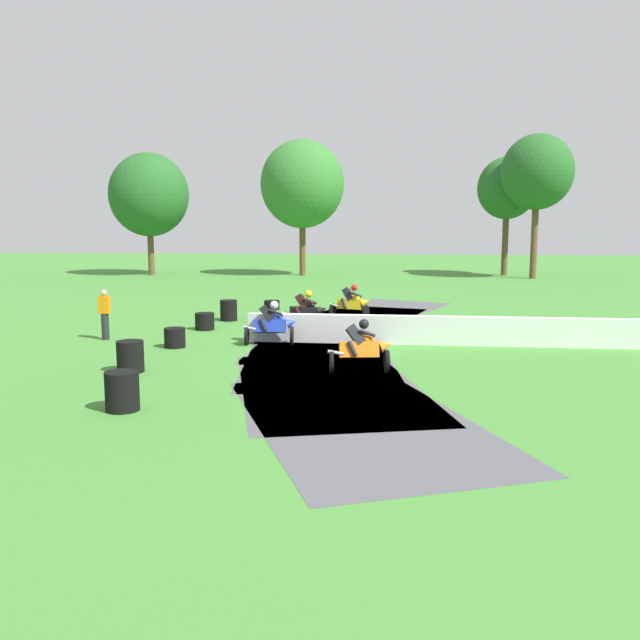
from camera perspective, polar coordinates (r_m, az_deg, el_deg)
ground_plane at (r=21.44m, az=0.28°, el=-1.90°), size 120.00×120.00×0.00m
track_asphalt at (r=21.37m, az=2.26°, el=-1.93°), size 7.44×25.08×0.01m
safety_barrier at (r=21.39m, az=13.38°, el=-0.93°), size 14.56×0.62×0.90m
motorcycle_lead_yellow at (r=26.49m, az=2.68°, el=1.47°), size 1.72×1.12×1.43m
motorcycle_chase_black at (r=24.09m, az=-1.19°, el=0.81°), size 1.71×0.94×1.42m
motorcycle_trailing_blue at (r=21.04m, az=-4.09°, el=-0.35°), size 1.68×0.86×1.43m
motorcycle_fourth_orange at (r=17.15m, az=3.55°, el=-2.32°), size 1.67×0.94×1.43m
tire_stack_near at (r=29.57m, az=-4.09°, el=1.27°), size 0.67×0.67×0.40m
tire_stack_mid_a at (r=26.37m, az=-7.71°, el=0.81°), size 0.66×0.66×0.80m
tire_stack_mid_b at (r=24.26m, az=-9.70°, el=-0.11°), size 0.68×0.68×0.60m
tire_stack_far at (r=21.01m, az=-12.15°, el=-1.47°), size 0.64×0.64×0.60m
tire_stack_extra_a at (r=17.83m, az=-15.71°, el=-2.98°), size 0.68×0.68×0.80m
tire_stack_extra_b at (r=14.27m, az=-16.35°, el=-5.78°), size 0.68×0.68×0.80m
track_marshal at (r=22.93m, az=-17.70°, el=0.44°), size 0.34×0.24×1.63m
tree_far_left at (r=48.67m, az=-1.51°, el=11.38°), size 5.90×5.90×9.56m
tree_far_right at (r=50.56m, az=15.51°, el=10.63°), size 4.17×4.17×8.38m
tree_mid_rise at (r=48.17m, az=17.85°, el=11.76°), size 4.76×4.76×9.60m
tree_behind_barrier at (r=50.55m, az=-14.23°, el=10.20°), size 5.64×5.64×8.70m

